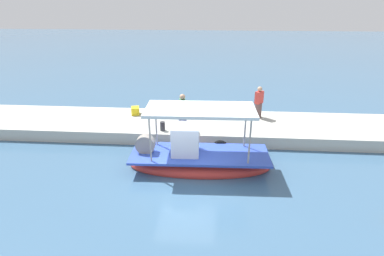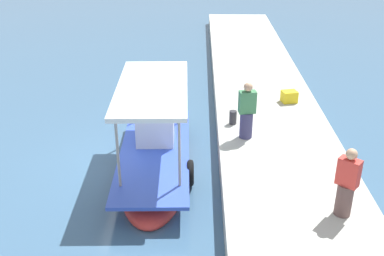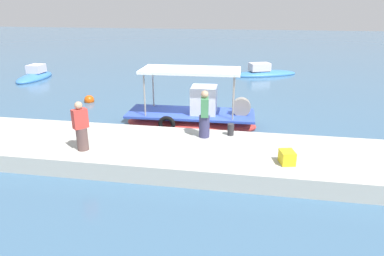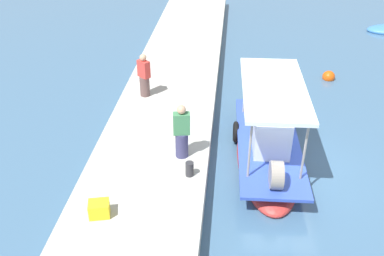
{
  "view_description": "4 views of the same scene",
  "coord_description": "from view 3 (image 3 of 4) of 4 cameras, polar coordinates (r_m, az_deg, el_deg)",
  "views": [
    {
      "loc": [
        -1.04,
        10.71,
        6.56
      ],
      "look_at": [
        -0.02,
        -2.96,
        0.74
      ],
      "focal_mm": 28.73,
      "sensor_mm": 36.0,
      "label": 1
    },
    {
      "loc": [
        -12.27,
        -1.79,
        7.03
      ],
      "look_at": [
        0.23,
        -1.58,
        1.0
      ],
      "focal_mm": 43.59,
      "sensor_mm": 36.0,
      "label": 2
    },
    {
      "loc": [
        2.03,
        -15.04,
        5.31
      ],
      "look_at": [
        -0.04,
        -3.01,
        0.85
      ],
      "focal_mm": 32.2,
      "sensor_mm": 36.0,
      "label": 3
    },
    {
      "loc": [
        11.44,
        -1.86,
        8.43
      ],
      "look_at": [
        -0.11,
        -2.96,
        1.27
      ],
      "focal_mm": 40.97,
      "sensor_mm": 36.0,
      "label": 4
    }
  ],
  "objects": [
    {
      "name": "dock_quay",
      "position": [
        12.1,
        -0.78,
        -4.35
      ],
      "size": [
        36.0,
        3.64,
        0.6
      ],
      "primitive_type": "cube",
      "color": "#B5B6AC",
      "rests_on": "ground_plane"
    },
    {
      "name": "moored_boat_near",
      "position": [
        27.54,
        11.89,
        8.85
      ],
      "size": [
        5.28,
        3.43,
        1.21
      ],
      "color": "#3878BB",
      "rests_on": "ground_plane"
    },
    {
      "name": "fisherman_by_crate",
      "position": [
        12.56,
        2.07,
        1.94
      ],
      "size": [
        0.45,
        0.53,
        1.76
      ],
      "color": "#383760",
      "rests_on": "dock_quay"
    },
    {
      "name": "main_fishing_boat",
      "position": [
        15.51,
        0.12,
        1.81
      ],
      "size": [
        5.95,
        2.21,
        2.97
      ],
      "color": "red",
      "rests_on": "ground_plane"
    },
    {
      "name": "mooring_bollard",
      "position": [
        12.97,
        6.42,
        -0.26
      ],
      "size": [
        0.24,
        0.24,
        0.44
      ],
      "primitive_type": "cylinder",
      "color": "#2D2D33",
      "rests_on": "dock_quay"
    },
    {
      "name": "moored_boat_mid",
      "position": [
        28.16,
        -24.6,
        7.75
      ],
      "size": [
        1.7,
        3.84,
        1.24
      ],
      "color": "#3877C2",
      "rests_on": "ground_plane"
    },
    {
      "name": "fisherman_near_bollard",
      "position": [
        12.01,
        -17.89,
        -0.06
      ],
      "size": [
        0.53,
        0.54,
        1.69
      ],
      "color": "brown",
      "rests_on": "dock_quay"
    },
    {
      "name": "cargo_crate",
      "position": [
        11.06,
        15.46,
        -4.69
      ],
      "size": [
        0.52,
        0.6,
        0.41
      ],
      "primitive_type": "cube",
      "rotation": [
        0.0,
        0.0,
        1.8
      ],
      "color": "yellow",
      "rests_on": "dock_quay"
    },
    {
      "name": "ground_plane",
      "position": [
        16.08,
        1.95,
        0.79
      ],
      "size": [
        120.0,
        120.0,
        0.0
      ],
      "primitive_type": "plane",
      "color": "#3D6182"
    },
    {
      "name": "marker_buoy",
      "position": [
        20.39,
        -16.65,
        4.46
      ],
      "size": [
        0.55,
        0.55,
        0.55
      ],
      "color": "#E8510F",
      "rests_on": "ground_plane"
    }
  ]
}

